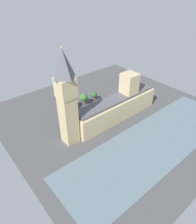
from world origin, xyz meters
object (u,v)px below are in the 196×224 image
object	(u,v)px
parliament_building	(118,105)
plane_tree_trailing	(72,101)
clock_tower	(67,98)
pedestrian_far_end	(76,123)
plane_tree_near_tower	(94,95)
double_decker_bus_by_river_gate	(82,112)
plane_tree_corner	(71,103)
street_lamp_slot_11	(92,97)
car_silver_leading	(118,96)
car_white_opposite_hall	(103,103)
plane_tree_midblock	(83,97)
street_lamp_slot_10	(86,99)
car_blue_under_trees	(109,100)
car_yellow_cab_kerbside	(94,107)

from	to	relation	value
parliament_building	plane_tree_trailing	bearing A→B (deg)	34.23
parliament_building	clock_tower	xyz separation A→B (m)	(-0.06, 37.30, 19.25)
pedestrian_far_end	plane_tree_near_tower	xyz separation A→B (m)	(14.33, -26.28, 4.78)
double_decker_bus_by_river_gate	clock_tower	bearing A→B (deg)	132.18
plane_tree_corner	street_lamp_slot_11	bearing A→B (deg)	-89.10
plane_tree_corner	pedestrian_far_end	bearing A→B (deg)	156.91
clock_tower	double_decker_bus_by_river_gate	world-z (taller)	clock_tower
parliament_building	car_silver_leading	xyz separation A→B (m)	(17.82, -18.31, -7.45)
car_silver_leading	plane_tree_trailing	distance (m)	37.61
pedestrian_far_end	plane_tree_corner	size ratio (longest dim) A/B	0.18
clock_tower	car_white_opposite_hall	world-z (taller)	clock_tower
plane_tree_midblock	plane_tree_near_tower	bearing A→B (deg)	-91.18
clock_tower	street_lamp_slot_10	xyz separation A→B (m)	(25.50, -30.32, -23.50)
parliament_building	clock_tower	size ratio (longest dim) A/B	1.16
car_white_opposite_hall	double_decker_bus_by_river_gate	bearing A→B (deg)	100.64
street_lamp_slot_11	car_blue_under_trees	bearing A→B (deg)	-128.61
car_blue_under_trees	plane_tree_corner	world-z (taller)	plane_tree_corner
pedestrian_far_end	street_lamp_slot_11	xyz separation A→B (m)	(14.74, -24.75, 3.45)
parliament_building	plane_tree_trailing	world-z (taller)	parliament_building
double_decker_bus_by_river_gate	plane_tree_corner	xyz separation A→B (m)	(9.83, 2.20, 3.56)
car_white_opposite_hall	plane_tree_near_tower	bearing A→B (deg)	22.07
clock_tower	plane_tree_corner	bearing A→B (deg)	-34.92
parliament_building	car_blue_under_trees	world-z (taller)	parliament_building
plane_tree_trailing	parliament_building	bearing A→B (deg)	-145.77
plane_tree_near_tower	plane_tree_corner	bearing A→B (deg)	89.68
car_yellow_cab_kerbside	street_lamp_slot_11	xyz separation A→B (m)	(7.50, -4.43, 3.27)
clock_tower	plane_tree_trailing	world-z (taller)	clock_tower
car_blue_under_trees	parliament_building	bearing A→B (deg)	157.82
plane_tree_midblock	parliament_building	bearing A→B (deg)	-159.94
car_blue_under_trees	street_lamp_slot_10	size ratio (longest dim) A/B	0.75
car_blue_under_trees	car_white_opposite_hall	size ratio (longest dim) A/B	0.94
double_decker_bus_by_river_gate	plane_tree_near_tower	size ratio (longest dim) A/B	1.41
street_lamp_slot_10	car_white_opposite_hall	bearing A→B (deg)	-131.33
clock_tower	double_decker_bus_by_river_gate	size ratio (longest dim) A/B	5.00
car_silver_leading	pedestrian_far_end	size ratio (longest dim) A/B	3.10
car_white_opposite_hall	parliament_building	bearing A→B (deg)	176.64
car_yellow_cab_kerbside	double_decker_bus_by_river_gate	xyz separation A→B (m)	(-2.62, 11.97, 1.75)
plane_tree_trailing	plane_tree_near_tower	distance (m)	18.31
pedestrian_far_end	plane_tree_midblock	distance (m)	23.01
car_white_opposite_hall	plane_tree_trailing	world-z (taller)	plane_tree_trailing
car_white_opposite_hall	street_lamp_slot_10	distance (m)	13.22
car_silver_leading	plane_tree_near_tower	world-z (taller)	plane_tree_near_tower
car_blue_under_trees	plane_tree_corner	bearing A→B (deg)	79.86
clock_tower	plane_tree_midblock	bearing A→B (deg)	-48.23
parliament_building	plane_tree_near_tower	bearing A→B (deg)	-0.72
double_decker_bus_by_river_gate	plane_tree_corner	distance (m)	10.69
clock_tower	double_decker_bus_by_river_gate	distance (m)	35.23
plane_tree_near_tower	plane_tree_midblock	distance (m)	9.55
clock_tower	pedestrian_far_end	bearing A→B (deg)	-46.89
car_white_opposite_hall	clock_tower	bearing A→B (deg)	118.63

